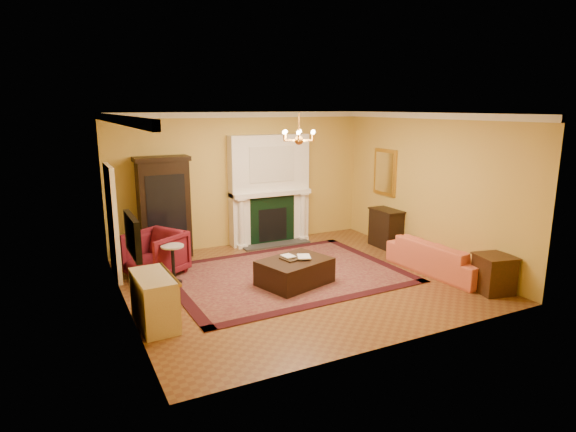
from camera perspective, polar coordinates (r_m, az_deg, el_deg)
floor at (r=8.93m, az=1.22°, el=-7.65°), size 6.00×5.50×0.02m
ceiling at (r=8.36m, az=1.32°, el=12.11°), size 6.00×5.50×0.02m
wall_back at (r=11.00m, az=-5.46°, el=4.34°), size 6.00×0.02×3.00m
wall_front at (r=6.27m, az=13.10°, el=-2.44°), size 6.00×0.02×3.00m
wall_left at (r=7.63m, az=-19.18°, el=-0.12°), size 0.02×5.50×3.00m
wall_right at (r=10.25m, az=16.35°, el=3.25°), size 0.02×5.50×3.00m
fireplace at (r=11.11m, az=-2.18°, el=2.87°), size 1.90×0.70×2.50m
crown_molding at (r=9.22m, az=-1.51°, el=11.75°), size 6.00×5.50×0.12m
doorway at (r=9.38m, az=-20.04°, el=-0.70°), size 0.08×1.05×2.10m
tv_panel at (r=7.09m, az=-17.93°, el=-2.23°), size 0.09×0.95×0.58m
gilt_mirror at (r=11.26m, az=11.41°, el=5.11°), size 0.06×0.76×1.05m
chandelier at (r=8.38m, az=1.31°, el=9.36°), size 0.63×0.55×0.53m
oriental_rug at (r=9.19m, az=-0.33°, el=-6.92°), size 4.37×3.33×0.02m
china_cabinet at (r=10.31m, az=-14.46°, el=0.70°), size 1.02×0.47×2.04m
wingback_armchair at (r=9.35m, az=-15.40°, el=-4.09°), size 1.21×1.22×0.94m
pedestal_table at (r=8.84m, az=-13.46°, el=-5.29°), size 0.40×0.40×0.72m
commode at (r=7.32m, az=-15.57°, el=-9.60°), size 0.52×1.04×0.76m
coral_sofa at (r=9.66m, az=17.63°, el=-4.04°), size 0.78×2.15×0.82m
end_table at (r=8.98m, az=23.21°, el=-6.42°), size 0.65×0.65×0.63m
console_table at (r=11.09m, az=11.53°, el=-1.51°), size 0.43×0.75×0.83m
leather_ottoman at (r=8.64m, az=0.80°, el=-6.60°), size 1.40×1.19×0.45m
ottoman_tray at (r=8.61m, az=0.62°, el=-5.01°), size 0.46×0.40×0.03m
book_a at (r=8.54m, az=-0.50°, el=-4.15°), size 0.19×0.05×0.26m
book_b at (r=8.55m, az=1.15°, el=-3.96°), size 0.22×0.11×0.31m
topiary_left at (r=10.83m, az=-4.55°, el=4.14°), size 0.17×0.17×0.46m
topiary_right at (r=11.34m, az=1.27°, el=4.46°), size 0.16×0.16×0.42m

